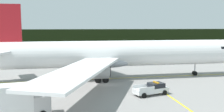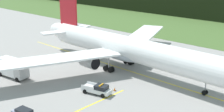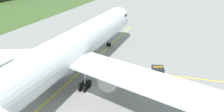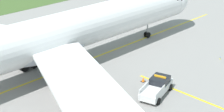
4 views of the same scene
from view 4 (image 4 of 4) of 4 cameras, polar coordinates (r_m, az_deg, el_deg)
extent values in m
plane|color=gray|center=(40.05, -7.39, -5.62)|extent=(320.00, 320.00, 0.00)
cube|color=yellow|center=(45.26, -7.95, -2.15)|extent=(72.18, 2.03, 0.01)
cylinder|color=white|center=(43.40, -8.31, 3.82)|extent=(45.23, 6.17, 5.09)
ellipsoid|color=white|center=(60.03, 9.93, 9.06)|extent=(5.72, 5.22, 5.09)
ellipsoid|color=#AEB6C2|center=(42.65, -10.59, 1.31)|extent=(12.95, 5.65, 2.80)
cylinder|color=#ACACAC|center=(48.07, -18.10, 2.32)|extent=(3.75, 2.70, 2.61)
cylinder|color=black|center=(48.90, -16.17, 2.90)|extent=(0.18, 2.41, 2.40)
cube|color=white|center=(29.65, -3.41, -6.74)|extent=(15.54, 25.41, 0.35)
cylinder|color=#ACACAC|center=(35.96, -6.15, -3.60)|extent=(3.75, 2.70, 2.61)
cylinder|color=black|center=(37.06, -3.91, -2.68)|extent=(0.18, 2.41, 2.40)
cylinder|color=gray|center=(55.92, 5.90, 4.72)|extent=(0.20, 0.20, 2.44)
cylinder|color=black|center=(56.47, 5.64, 3.61)|extent=(0.91, 0.24, 0.90)
cylinder|color=black|center=(56.16, 6.05, 3.48)|extent=(0.91, 0.24, 0.90)
cylinder|color=gray|center=(45.40, -13.89, -0.04)|extent=(0.28, 0.28, 2.44)
cylinder|color=black|center=(45.93, -12.79, -1.32)|extent=(1.21, 0.33, 1.20)
cylinder|color=black|center=(46.48, -13.26, -1.07)|extent=(1.21, 0.33, 1.20)
cylinder|color=black|center=(45.27, -14.25, -1.83)|extent=(1.21, 0.33, 1.20)
cylinder|color=black|center=(45.83, -14.72, -1.57)|extent=(1.21, 0.33, 1.20)
cylinder|color=gray|center=(40.32, -8.81, -2.60)|extent=(0.28, 0.28, 2.44)
cylinder|color=black|center=(41.48, -8.23, -3.68)|extent=(1.21, 0.33, 1.20)
cylinder|color=black|center=(40.98, -7.63, -3.99)|extent=(1.21, 0.33, 1.20)
cylinder|color=black|center=(40.75, -9.79, -4.30)|extent=(1.21, 0.33, 1.20)
cylinder|color=black|center=(40.24, -9.19, -4.62)|extent=(1.21, 0.33, 1.20)
cube|color=silver|center=(38.72, 7.37, -5.45)|extent=(5.72, 3.22, 0.70)
cube|color=black|center=(39.21, 7.96, -3.95)|extent=(2.53, 2.29, 0.70)
cube|color=silver|center=(37.70, 5.33, -5.19)|extent=(2.54, 0.72, 0.45)
cube|color=silver|center=(37.09, 8.00, -5.83)|extent=(2.54, 0.72, 0.45)
cube|color=orange|center=(39.02, 7.99, -3.39)|extent=(0.53, 1.40, 0.16)
cylinder|color=black|center=(40.72, 7.01, -4.49)|extent=(0.80, 0.41, 0.76)
cylinder|color=black|center=(40.11, 9.69, -5.11)|extent=(0.80, 0.41, 0.76)
cylinder|color=black|center=(37.74, 4.84, -6.74)|extent=(0.80, 0.41, 0.76)
cylinder|color=black|center=(37.08, 7.72, -7.46)|extent=(0.80, 0.41, 0.76)
cube|color=black|center=(41.77, 5.19, -4.22)|extent=(0.48, 0.48, 0.03)
cone|color=orange|center=(41.64, 5.21, -3.85)|extent=(0.37, 0.37, 0.58)
cylinder|color=yellow|center=(49.91, 17.50, -0.40)|extent=(0.10, 0.10, 0.30)
sphere|color=blue|center=(49.84, 17.53, -0.19)|extent=(0.12, 0.12, 0.12)
camera|label=1|loc=(23.05, 79.81, -19.62)|focal=39.77mm
camera|label=2|loc=(63.23, 58.35, 15.27)|focal=46.26mm
camera|label=3|loc=(18.26, -75.91, -1.00)|focal=42.12mm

